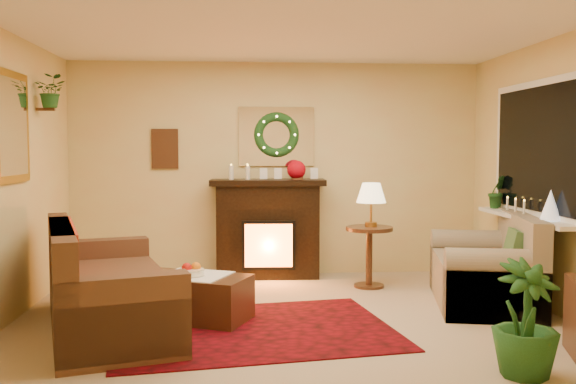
{
  "coord_description": "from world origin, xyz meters",
  "views": [
    {
      "loc": [
        -0.45,
        -5.62,
        1.57
      ],
      "look_at": [
        0.0,
        0.35,
        1.15
      ],
      "focal_mm": 40.0,
      "sensor_mm": 36.0,
      "label": 1
    }
  ],
  "objects": [
    {
      "name": "floor",
      "position": [
        0.0,
        0.0,
        0.0
      ],
      "size": [
        5.0,
        5.0,
        0.0
      ],
      "primitive_type": "plane",
      "color": "beige",
      "rests_on": "ground"
    },
    {
      "name": "ceiling",
      "position": [
        0.0,
        0.0,
        2.6
      ],
      "size": [
        5.0,
        5.0,
        0.0
      ],
      "primitive_type": "plane",
      "color": "white",
      "rests_on": "ground"
    },
    {
      "name": "wall_back",
      "position": [
        0.0,
        2.25,
        1.3
      ],
      "size": [
        5.0,
        5.0,
        0.0
      ],
      "primitive_type": "plane",
      "color": "#EFD88C",
      "rests_on": "ground"
    },
    {
      "name": "wall_front",
      "position": [
        0.0,
        -2.25,
        1.3
      ],
      "size": [
        5.0,
        5.0,
        0.0
      ],
      "primitive_type": "plane",
      "color": "#EFD88C",
      "rests_on": "ground"
    },
    {
      "name": "wall_right",
      "position": [
        2.5,
        0.0,
        1.3
      ],
      "size": [
        4.5,
        4.5,
        0.0
      ],
      "primitive_type": "plane",
      "color": "#EFD88C",
      "rests_on": "ground"
    },
    {
      "name": "area_rug",
      "position": [
        -0.34,
        -0.22,
        0.01
      ],
      "size": [
        2.6,
        2.11,
        0.01
      ],
      "primitive_type": "cube",
      "rotation": [
        0.0,
        0.0,
        0.15
      ],
      "color": "#55080F",
      "rests_on": "floor"
    },
    {
      "name": "sofa",
      "position": [
        -1.57,
        -0.09,
        0.43
      ],
      "size": [
        1.53,
        2.33,
        0.92
      ],
      "primitive_type": "cube",
      "rotation": [
        0.0,
        0.0,
        0.29
      ],
      "color": "brown",
      "rests_on": "floor"
    },
    {
      "name": "red_throw",
      "position": [
        -1.58,
        0.06,
        0.46
      ],
      "size": [
        0.86,
        1.4,
        0.02
      ],
      "primitive_type": "cube",
      "color": "red",
      "rests_on": "sofa"
    },
    {
      "name": "fireplace",
      "position": [
        -0.12,
        2.04,
        0.55
      ],
      "size": [
        1.23,
        0.43,
        1.11
      ],
      "primitive_type": "cube",
      "rotation": [
        0.0,
        0.0,
        -0.03
      ],
      "color": "black",
      "rests_on": "floor"
    },
    {
      "name": "poinsettia",
      "position": [
        0.23,
        2.0,
        1.3
      ],
      "size": [
        0.22,
        0.22,
        0.22
      ],
      "primitive_type": "sphere",
      "color": "#AF0412",
      "rests_on": "fireplace"
    },
    {
      "name": "mantel_candle_a",
      "position": [
        -0.55,
        2.03,
        1.26
      ],
      "size": [
        0.06,
        0.06,
        0.18
      ],
      "primitive_type": "cylinder",
      "color": "beige",
      "rests_on": "fireplace"
    },
    {
      "name": "mantel_candle_b",
      "position": [
        -0.35,
        2.02,
        1.26
      ],
      "size": [
        0.06,
        0.06,
        0.17
      ],
      "primitive_type": "cylinder",
      "color": "white",
      "rests_on": "fireplace"
    },
    {
      "name": "mantel_mirror",
      "position": [
        0.0,
        2.23,
        1.7
      ],
      "size": [
        0.92,
        0.02,
        0.72
      ],
      "primitive_type": "cube",
      "color": "white",
      "rests_on": "wall_back"
    },
    {
      "name": "wreath",
      "position": [
        0.0,
        2.19,
        1.72
      ],
      "size": [
        0.55,
        0.11,
        0.55
      ],
      "primitive_type": "torus",
      "rotation": [
        1.57,
        0.0,
        0.0
      ],
      "color": "#194719",
      "rests_on": "wall_back"
    },
    {
      "name": "wall_art",
      "position": [
        -1.35,
        2.23,
        1.55
      ],
      "size": [
        0.32,
        0.03,
        0.48
      ],
      "primitive_type": "cube",
      "color": "#381E11",
      "rests_on": "wall_back"
    },
    {
      "name": "gold_mirror",
      "position": [
        -2.48,
        0.3,
        1.75
      ],
      "size": [
        0.03,
        0.84,
        1.0
      ],
      "primitive_type": "cube",
      "color": "gold",
      "rests_on": "wall_left"
    },
    {
      "name": "hanging_plant",
      "position": [
        -2.34,
        1.05,
        1.97
      ],
      "size": [
        0.33,
        0.28,
        0.36
      ],
      "primitive_type": "imported",
      "color": "#194719",
      "rests_on": "wall_left"
    },
    {
      "name": "loveseat",
      "position": [
        1.97,
        0.55,
        0.42
      ],
      "size": [
        1.2,
        1.71,
        0.9
      ],
      "primitive_type": "cube",
      "rotation": [
        0.0,
        0.0,
        -0.2
      ],
      "color": "#998662",
      "rests_on": "floor"
    },
    {
      "name": "window_frame",
      "position": [
        2.48,
        0.55,
        1.55
      ],
      "size": [
        0.03,
        1.86,
        1.36
      ],
      "primitive_type": "cube",
      "color": "white",
      "rests_on": "wall_right"
    },
    {
      "name": "window_glass",
      "position": [
        2.47,
        0.55,
        1.55
      ],
      "size": [
        0.02,
        1.7,
        1.22
      ],
      "primitive_type": "cube",
      "color": "black",
      "rests_on": "wall_right"
    },
    {
      "name": "window_sill",
      "position": [
        2.38,
        0.55,
        0.87
      ],
      "size": [
        0.22,
        1.86,
        0.04
      ],
      "primitive_type": "cube",
      "color": "white",
      "rests_on": "wall_right"
    },
    {
      "name": "mini_tree",
      "position": [
        2.41,
        0.07,
        1.04
      ],
      "size": [
        0.19,
        0.19,
        0.28
      ],
      "primitive_type": "cone",
      "color": "white",
      "rests_on": "window_sill"
    },
    {
      "name": "sill_plant",
      "position": [
        2.41,
        1.29,
        1.08
      ],
      "size": [
        0.27,
        0.21,
        0.49
      ],
      "primitive_type": "imported",
      "color": "#244B21",
      "rests_on": "window_sill"
    },
    {
      "name": "side_table_round",
      "position": [
        0.99,
        1.4,
        0.32
      ],
      "size": [
        0.69,
        0.69,
        0.68
      ],
      "primitive_type": "cylinder",
      "rotation": [
        0.0,
        0.0,
        -0.39
      ],
      "color": "black",
      "rests_on": "floor"
    },
    {
      "name": "lamp_cream",
      "position": [
        1.01,
        1.42,
        0.88
      ],
      "size": [
        0.33,
        0.33,
        0.51
      ],
      "primitive_type": "cone",
      "color": "beige",
      "rests_on": "side_table_round"
    },
    {
      "name": "coffee_table",
      "position": [
        -0.87,
        0.15,
        0.21
      ],
      "size": [
        1.11,
        0.88,
        0.41
      ],
      "primitive_type": "cube",
      "rotation": [
        0.0,
        0.0,
        -0.41
      ],
      "color": "black",
      "rests_on": "floor"
    },
    {
      "name": "fruit_bowl",
      "position": [
        -0.89,
        0.11,
        0.45
      ],
      "size": [
        0.24,
        0.24,
        0.05
      ],
      "primitive_type": "cylinder",
      "color": "white",
      "rests_on": "coffee_table"
    },
    {
      "name": "floor_palm",
      "position": [
        1.49,
        -1.46,
        0.45
      ],
      "size": [
        1.73,
        1.73,
        2.4
      ],
      "primitive_type": "imported",
      "rotation": [
        0.0,
        0.0,
        0.36
      ],
      "color": "black",
      "rests_on": "floor"
    }
  ]
}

